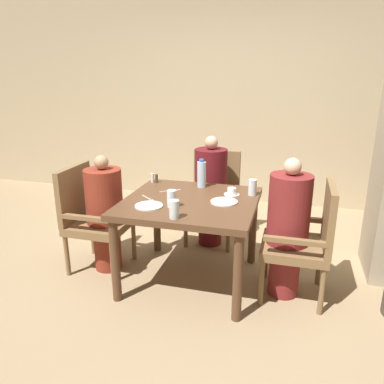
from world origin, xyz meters
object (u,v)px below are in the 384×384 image
chair_far_side (214,193)px  chair_right_side (306,238)px  diner_in_far_chair (211,190)px  diner_in_right_chair (288,227)px  water_bottle (201,174)px  glass_tall_near (172,199)px  chair_left_side (91,215)px  diner_in_left_chair (105,212)px  plate_main_left (149,206)px  glass_tall_mid (252,187)px  teacup_with_saucer (232,192)px  glass_tall_far (174,209)px  plate_main_right (224,202)px

chair_far_side → chair_right_side: same height
diner_in_far_chair → diner_in_right_chair: diner_in_far_chair is taller
water_bottle → glass_tall_near: 0.58m
chair_left_side → glass_tall_near: 0.90m
diner_in_left_chair → plate_main_left: bearing=-25.1°
diner_in_right_chair → chair_far_side: bearing=130.8°
chair_right_side → glass_tall_mid: chair_right_side is taller
chair_right_side → teacup_with_saucer: 0.70m
glass_tall_near → glass_tall_far: (0.09, -0.22, 0.00)m
plate_main_left → chair_far_side: bearing=77.1°
chair_right_side → teacup_with_saucer: (-0.62, 0.21, 0.25)m
plate_main_left → teacup_with_saucer: (0.56, 0.45, 0.02)m
glass_tall_far → teacup_with_saucer: bearing=64.3°
diner_in_far_chair → glass_tall_mid: bearing=-46.8°
chair_far_side → glass_tall_far: 1.35m
water_bottle → chair_far_side: bearing=89.8°
teacup_with_saucer → glass_tall_far: 0.70m
chair_far_side → plate_main_right: chair_far_side is taller
plate_main_left → plate_main_right: bearing=24.7°
diner_in_right_chair → glass_tall_mid: bearing=140.2°
diner_in_right_chair → glass_tall_far: size_ratio=8.39×
chair_right_side → glass_tall_near: chair_right_side is taller
plate_main_left → teacup_with_saucer: bearing=38.9°
diner_in_left_chair → glass_tall_mid: diner_in_left_chair is taller
plate_main_left → teacup_with_saucer: teacup_with_saucer is taller
chair_left_side → plate_main_right: 1.22m
chair_far_side → diner_in_far_chair: diner_in_far_chair is taller
diner_in_left_chair → chair_right_side: 1.70m
diner_in_far_chair → glass_tall_near: diner_in_far_chair is taller
glass_tall_far → plate_main_right: bearing=56.7°
diner_in_left_chair → glass_tall_far: (0.78, -0.42, 0.26)m
diner_in_far_chair → plate_main_right: bearing=-69.8°
chair_left_side → diner_in_right_chair: bearing=0.0°
glass_tall_mid → plate_main_right: bearing=-127.2°
chair_right_side → plate_main_left: (-1.18, -0.24, 0.23)m
plate_main_right → glass_tall_mid: size_ratio=1.61×
chair_far_side → chair_left_side: bearing=-135.7°
glass_tall_mid → teacup_with_saucer: bearing=-164.6°
teacup_with_saucer → glass_tall_near: 0.57m
chair_left_side → glass_tall_near: (0.83, -0.20, 0.29)m
teacup_with_saucer → glass_tall_far: size_ratio=0.98×
diner_in_right_chair → plate_main_right: 0.53m
diner_in_right_chair → water_bottle: (-0.78, 0.37, 0.27)m
glass_tall_near → chair_right_side: bearing=11.3°
water_bottle → diner_in_far_chair: bearing=89.7°
chair_right_side → water_bottle: (-0.92, 0.37, 0.34)m
chair_far_side → diner_in_far_chair: bearing=-90.0°
diner_in_left_chair → diner_in_far_chair: size_ratio=0.93×
diner_in_left_chair → water_bottle: 0.91m
diner_in_right_chair → glass_tall_mid: (-0.31, 0.26, 0.22)m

